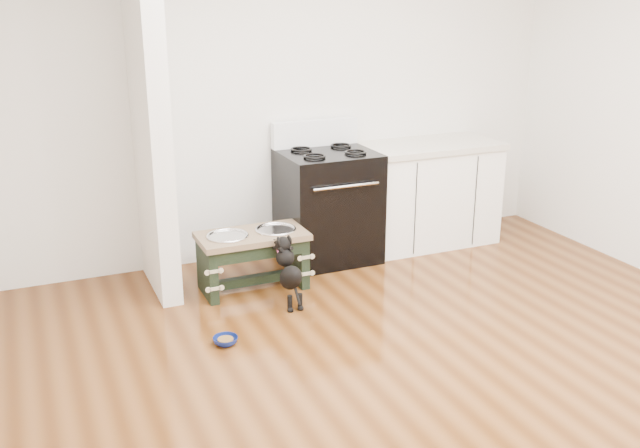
{
  "coord_description": "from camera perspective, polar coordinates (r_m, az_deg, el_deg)",
  "views": [
    {
      "loc": [
        -2.07,
        -3.04,
        2.19
      ],
      "look_at": [
        -0.13,
        1.45,
        0.57
      ],
      "focal_mm": 40.0,
      "sensor_mm": 36.0,
      "label": 1
    }
  ],
  "objects": [
    {
      "name": "floor_bowl",
      "position": [
        4.7,
        -7.57,
        -9.23
      ],
      "size": [
        0.2,
        0.2,
        0.05
      ],
      "rotation": [
        0.0,
        0.0,
        0.27
      ],
      "color": "navy",
      "rests_on": "ground"
    },
    {
      "name": "partition_wall",
      "position": [
        5.29,
        -13.5,
        8.69
      ],
      "size": [
        0.15,
        0.8,
        2.7
      ],
      "primitive_type": "cube",
      "color": "silver",
      "rests_on": "ground"
    },
    {
      "name": "dog_feeder",
      "position": [
        5.4,
        -5.4,
        -2.05
      ],
      "size": [
        0.81,
        0.43,
        0.46
      ],
      "color": "black",
      "rests_on": "ground"
    },
    {
      "name": "room_shell",
      "position": [
        3.72,
        10.86,
        9.19
      ],
      "size": [
        5.0,
        5.0,
        5.0
      ],
      "color": "silver",
      "rests_on": "ground"
    },
    {
      "name": "puppy",
      "position": [
        5.13,
        -2.54,
        -3.65
      ],
      "size": [
        0.14,
        0.42,
        0.5
      ],
      "color": "black",
      "rests_on": "ground"
    },
    {
      "name": "ground",
      "position": [
        4.28,
        9.54,
        -12.71
      ],
      "size": [
        5.0,
        5.0,
        0.0
      ],
      "primitive_type": "plane",
      "color": "#4A260D",
      "rests_on": "ground"
    },
    {
      "name": "oven_range",
      "position": [
        5.95,
        0.62,
        1.61
      ],
      "size": [
        0.76,
        0.69,
        1.14
      ],
      "color": "black",
      "rests_on": "ground"
    },
    {
      "name": "cabinet_run",
      "position": [
        6.42,
        8.58,
        2.42
      ],
      "size": [
        1.24,
        0.64,
        0.91
      ],
      "color": "white",
      "rests_on": "ground"
    }
  ]
}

